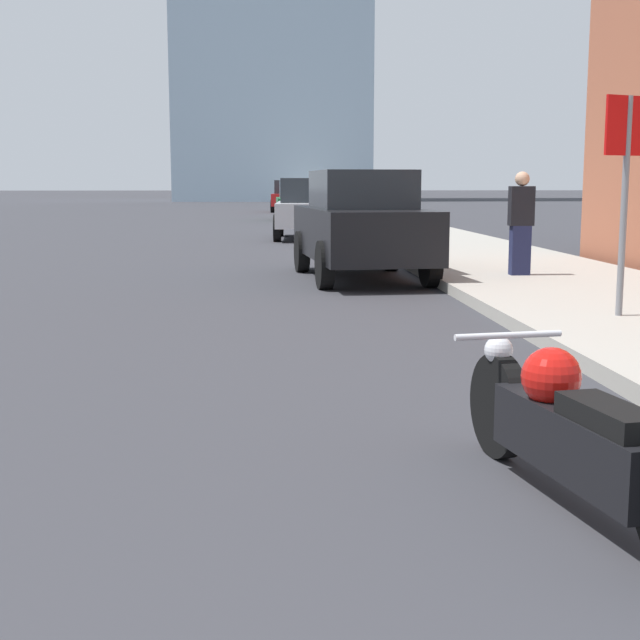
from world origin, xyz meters
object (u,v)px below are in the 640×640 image
Objects in this scene: parked_car_black at (361,224)px; pedestrian at (521,223)px; motorcycle at (572,432)px; parked_car_silver at (307,208)px; parked_car_red at (288,196)px; stop_sign at (626,167)px; parked_car_green at (297,201)px.

pedestrian is at bearing -27.12° from parked_car_black.
motorcycle is 0.56× the size of parked_car_silver.
parked_car_silver is at bearing -86.70° from parked_car_red.
parked_car_black is 10.63m from parked_car_silver.
parked_car_red is 35.52m from pedestrian.
parked_car_black is 5.64m from stop_sign.
stop_sign is (2.20, -39.65, 0.84)m from parked_car_red.
parked_car_black is at bearing 157.51° from pedestrian.
parked_car_silver is 0.98× the size of parked_car_green.
parked_car_red reaches higher than parked_car_silver.
stop_sign reaches higher than parked_car_green.
motorcycle is at bearing -90.02° from parked_car_green.
parked_car_black is at bearing 79.43° from motorcycle.
parked_car_black is 1.04× the size of parked_car_green.
parked_car_red is (0.25, 23.87, 0.00)m from parked_car_silver.
stop_sign reaches higher than parked_car_red.
motorcycle is at bearing -86.57° from parked_car_silver.
pedestrian is at bearing 65.38° from motorcycle.
parked_car_green is at bearing 95.51° from pedestrian.
parked_car_black is 23.43m from parked_car_green.
motorcycle is at bearing -104.94° from pedestrian.
parked_car_silver reaches higher than parked_car_green.
stop_sign is at bearing -92.27° from pedestrian.
pedestrian is (2.62, -11.58, 0.09)m from parked_car_silver.
stop_sign is at bearing -72.08° from parked_car_black.
parked_car_silver is 11.87m from pedestrian.
motorcycle is 5.71m from stop_sign.
stop_sign is at bearing -85.44° from parked_car_green.
pedestrian is (0.17, 4.20, -0.75)m from stop_sign.
parked_car_red reaches higher than parked_car_green.
motorcycle is at bearing -86.23° from parked_car_red.
pedestrian is (2.31, -0.96, 0.06)m from parked_car_black.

